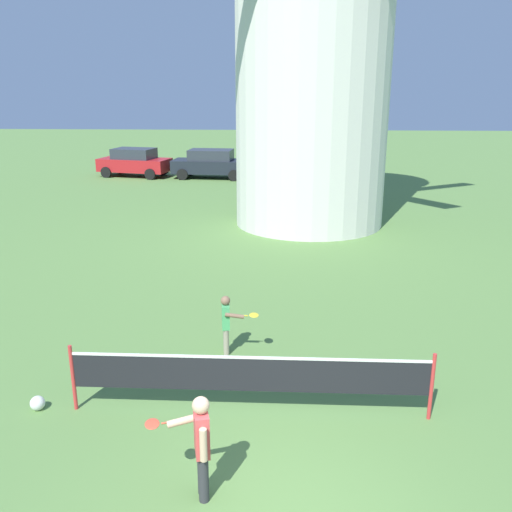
% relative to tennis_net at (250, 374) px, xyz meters
% --- Properties ---
extents(tennis_net, '(5.57, 0.06, 1.10)m').
position_rel_tennis_net_xyz_m(tennis_net, '(0.00, 0.00, 0.00)').
color(tennis_net, red).
rests_on(tennis_net, ground_plane).
extents(player_near, '(0.84, 0.46, 1.40)m').
position_rel_tennis_net_xyz_m(player_near, '(-0.49, -1.85, 0.11)').
color(player_near, '#333338').
rests_on(player_near, ground_plane).
extents(player_far, '(0.73, 0.41, 1.17)m').
position_rel_tennis_net_xyz_m(player_far, '(-0.54, 2.01, -0.02)').
color(player_far, '#9E937F').
rests_on(player_far, ground_plane).
extents(stray_ball, '(0.23, 0.23, 0.23)m').
position_rel_tennis_net_xyz_m(stray_ball, '(-3.35, -0.05, -0.57)').
color(stray_ball, silver).
rests_on(stray_ball, ground_plane).
extents(parked_car_red, '(4.20, 2.54, 1.56)m').
position_rel_tennis_net_xyz_m(parked_car_red, '(-7.87, 23.29, 0.12)').
color(parked_car_red, red).
rests_on(parked_car_red, ground_plane).
extents(parked_car_black, '(4.31, 2.16, 1.56)m').
position_rel_tennis_net_xyz_m(parked_car_black, '(-3.50, 22.90, 0.12)').
color(parked_car_black, '#1E232D').
rests_on(parked_car_black, ground_plane).
extents(parked_car_blue, '(4.49, 2.43, 1.56)m').
position_rel_tennis_net_xyz_m(parked_car_blue, '(1.92, 23.18, 0.12)').
color(parked_car_blue, '#334C99').
rests_on(parked_car_blue, ground_plane).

